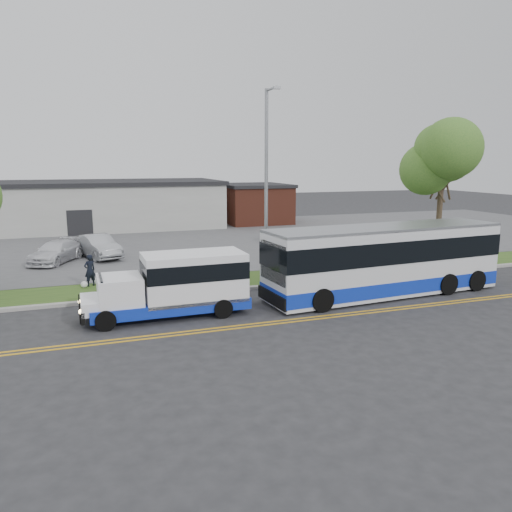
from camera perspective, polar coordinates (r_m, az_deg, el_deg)
name	(u,v)px	position (r m, az deg, el deg)	size (l,w,h in m)	color
ground	(226,298)	(22.68, -3.47, -4.83)	(140.00, 140.00, 0.00)	#28282B
lane_line_north	(254,324)	(19.17, -0.23, -7.74)	(70.00, 0.12, 0.01)	gold
lane_line_south	(257,326)	(18.90, 0.07, -8.01)	(70.00, 0.12, 0.01)	gold
curb	(219,291)	(23.69, -4.22, -3.98)	(80.00, 0.30, 0.15)	#9E9B93
verge	(210,283)	(25.38, -5.30, -3.05)	(80.00, 3.30, 0.10)	#234617
parking_lot	(164,241)	(38.95, -10.47, 1.66)	(80.00, 25.00, 0.10)	#4C4C4F
commercial_building	(79,205)	(48.16, -19.60, 5.49)	(25.40, 10.40, 4.35)	#9E9E99
brick_wing	(254,203)	(49.99, -0.23, 6.03)	(6.30, 7.30, 3.90)	brown
tree_east	(443,159)	(31.26, 20.58, 10.30)	(5.20, 5.20, 8.33)	#3A281F
streetlight_near	(267,179)	(25.40, 1.24, 8.83)	(0.35, 1.53, 9.50)	gray
shuttle_bus	(178,283)	(20.12, -8.87, -3.04)	(6.55, 2.26, 2.50)	#102EB5
transit_bus	(384,260)	(23.68, 14.46, -0.47)	(11.68, 3.47, 3.20)	silver
pedestrian	(90,270)	(25.54, -18.46, -1.56)	(0.57, 0.37, 1.57)	black
parked_car_a	(98,246)	(32.93, -17.57, 1.06)	(1.54, 4.41, 1.45)	#A4A6AB
parked_car_b	(56,252)	(32.31, -21.89, 0.45)	(1.80, 4.42, 1.28)	silver
grocery_bag_left	(84,284)	(25.43, -19.04, -3.09)	(0.32, 0.32, 0.32)	white
grocery_bag_right	(97,281)	(25.92, -17.73, -2.75)	(0.32, 0.32, 0.32)	white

